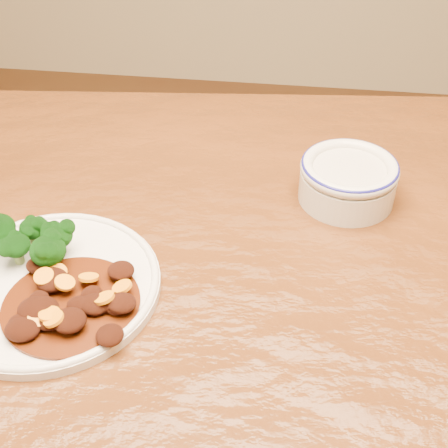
# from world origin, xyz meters

# --- Properties ---
(dining_table) EXTENTS (1.58, 1.04, 0.75)m
(dining_table) POSITION_xyz_m (0.00, 0.00, 0.67)
(dining_table) COLOR #51290E
(dining_table) RESTS_ON ground
(dinner_plate) EXTENTS (0.27, 0.27, 0.02)m
(dinner_plate) POSITION_xyz_m (-0.20, -0.08, 0.76)
(dinner_plate) COLOR silver
(dinner_plate) RESTS_ON dining_table
(broccoli_florets) EXTENTS (0.13, 0.08, 0.05)m
(broccoli_florets) POSITION_xyz_m (-0.24, -0.04, 0.79)
(broccoli_florets) COLOR olive
(broccoli_florets) RESTS_ON dinner_plate
(mince_stew) EXTENTS (0.16, 0.16, 0.03)m
(mince_stew) POSITION_xyz_m (-0.16, -0.12, 0.77)
(mince_stew) COLOR #441B07
(mince_stew) RESTS_ON dinner_plate
(dip_bowl) EXTENTS (0.14, 0.14, 0.06)m
(dip_bowl) POSITION_xyz_m (0.16, 0.15, 0.78)
(dip_bowl) COLOR beige
(dip_bowl) RESTS_ON dining_table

